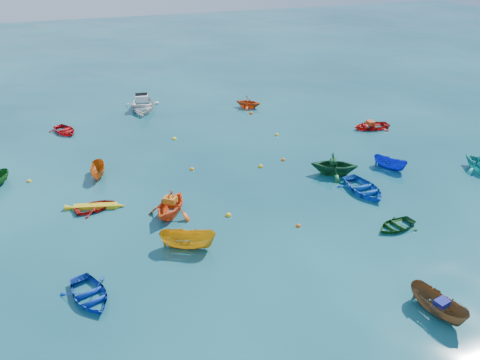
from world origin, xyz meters
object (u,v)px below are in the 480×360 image
object	(u,v)px
dinghy_blue_sw	(90,298)
motorboat_white	(143,109)
kayak_yellow	(96,208)
dinghy_blue_se	(363,192)

from	to	relation	value
dinghy_blue_sw	motorboat_white	size ratio (longest dim) A/B	0.66
kayak_yellow	motorboat_white	bearing A→B (deg)	-3.66
dinghy_blue_sw	dinghy_blue_se	size ratio (longest dim) A/B	0.86
dinghy_blue_sw	dinghy_blue_se	bearing A→B (deg)	-2.52
kayak_yellow	dinghy_blue_sw	bearing A→B (deg)	-171.41
motorboat_white	dinghy_blue_se	bearing A→B (deg)	-54.41
dinghy_blue_sw	kayak_yellow	distance (m)	8.29
kayak_yellow	motorboat_white	xyz separation A→B (m)	(5.65, 17.31, 0.00)
dinghy_blue_sw	dinghy_blue_se	world-z (taller)	dinghy_blue_se
kayak_yellow	motorboat_white	size ratio (longest dim) A/B	0.72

